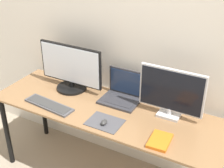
{
  "coord_description": "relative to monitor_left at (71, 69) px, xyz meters",
  "views": [
    {
      "loc": [
        1.01,
        -1.45,
        2.03
      ],
      "look_at": [
        0.01,
        0.37,
        0.9
      ],
      "focal_mm": 50.0,
      "sensor_mm": 36.0,
      "label": 1
    }
  ],
  "objects": [
    {
      "name": "book",
      "position": [
        0.92,
        -0.32,
        -0.18
      ],
      "size": [
        0.14,
        0.2,
        0.02
      ],
      "color": "orange",
      "rests_on": "desk"
    },
    {
      "name": "laptop",
      "position": [
        0.46,
        0.05,
        -0.13
      ],
      "size": [
        0.3,
        0.24,
        0.24
      ],
      "color": "#333338",
      "rests_on": "desk"
    },
    {
      "name": "desk",
      "position": [
        0.41,
        -0.14,
        -0.27
      ],
      "size": [
        1.85,
        0.6,
        0.71
      ],
      "color": "olive",
      "rests_on": "ground_plane"
    },
    {
      "name": "monitor_left",
      "position": [
        0.0,
        0.0,
        0.0
      ],
      "size": [
        0.58,
        0.26,
        0.39
      ],
      "color": "black",
      "rests_on": "desk"
    },
    {
      "name": "wall_back",
      "position": [
        0.41,
        0.22,
        0.35
      ],
      "size": [
        7.0,
        0.05,
        2.5
      ],
      "color": "silver",
      "rests_on": "ground_plane"
    },
    {
      "name": "mousepad",
      "position": [
        0.5,
        -0.3,
        -0.18
      ],
      "size": [
        0.25,
        0.19,
        0.0
      ],
      "color": "#47474C",
      "rests_on": "desk"
    },
    {
      "name": "monitor_right",
      "position": [
        0.87,
        0.0,
        0.01
      ],
      "size": [
        0.48,
        0.11,
        0.38
      ],
      "color": "silver",
      "rests_on": "desk"
    },
    {
      "name": "mouse",
      "position": [
        0.51,
        -0.33,
        -0.17
      ],
      "size": [
        0.04,
        0.06,
        0.03
      ],
      "color": "#333333",
      "rests_on": "mousepad"
    },
    {
      "name": "keyboard",
      "position": [
        0.0,
        -0.32,
        -0.18
      ],
      "size": [
        0.44,
        0.16,
        0.02
      ],
      "color": "#4C4C51",
      "rests_on": "desk"
    }
  ]
}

